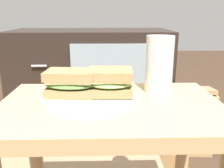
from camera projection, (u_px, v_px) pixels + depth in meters
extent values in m
cube|color=tan|center=(111.00, 110.00, 0.62)|extent=(0.56, 0.36, 0.04)
cylinder|color=tan|center=(36.00, 158.00, 0.81)|extent=(0.04, 0.04, 0.43)
cylinder|color=tan|center=(182.00, 156.00, 0.83)|extent=(0.04, 0.04, 0.43)
cube|color=black|center=(91.00, 76.00, 1.57)|extent=(0.96, 0.44, 0.58)
cube|color=#8C9EA8|center=(111.00, 84.00, 1.35)|extent=(0.43, 0.01, 0.44)
cylinder|color=silver|center=(39.00, 66.00, 1.31)|extent=(0.08, 0.01, 0.01)
cylinder|color=silver|center=(42.00, 105.00, 1.37)|extent=(0.08, 0.01, 0.01)
cube|color=brown|center=(55.00, 152.00, 1.23)|extent=(1.27, 0.87, 0.01)
cube|color=#937556|center=(55.00, 151.00, 1.23)|extent=(1.04, 0.71, 0.00)
cylinder|color=silver|center=(90.00, 97.00, 0.65)|extent=(0.25, 0.25, 0.01)
cube|color=#9E7A4C|center=(71.00, 91.00, 0.64)|extent=(0.13, 0.09, 0.02)
ellipsoid|color=#608C42|center=(71.00, 84.00, 0.63)|extent=(0.14, 0.10, 0.02)
cube|color=beige|center=(71.00, 80.00, 0.63)|extent=(0.12, 0.08, 0.01)
cube|color=#9E7A4C|center=(70.00, 75.00, 0.63)|extent=(0.13, 0.09, 0.02)
cube|color=#9E7A4C|center=(109.00, 90.00, 0.64)|extent=(0.11, 0.09, 0.02)
ellipsoid|color=#8CB260|center=(109.00, 83.00, 0.64)|extent=(0.12, 0.10, 0.02)
cube|color=beige|center=(109.00, 79.00, 0.64)|extent=(0.10, 0.09, 0.01)
cube|color=#9E7A4C|center=(109.00, 73.00, 0.63)|extent=(0.12, 0.10, 0.02)
cylinder|color=silver|center=(159.00, 64.00, 0.68)|extent=(0.08, 0.08, 0.16)
cylinder|color=#C67219|center=(159.00, 69.00, 0.69)|extent=(0.07, 0.07, 0.12)
cylinder|color=white|center=(160.00, 46.00, 0.67)|extent=(0.07, 0.07, 0.01)
cube|color=tan|center=(190.00, 121.00, 1.23)|extent=(0.21, 0.17, 0.31)
cube|color=#987950|center=(193.00, 90.00, 1.18)|extent=(0.20, 0.14, 0.04)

